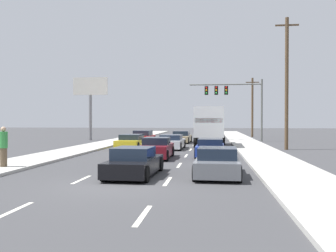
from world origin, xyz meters
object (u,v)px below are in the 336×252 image
(car_red, at_px, (143,137))
(car_blue, at_px, (210,148))
(car_tan, at_px, (181,137))
(pedestrian_near_corner, at_px, (3,147))
(car_white, at_px, (172,142))
(roadside_billboard, at_px, (90,95))
(car_black, at_px, (134,163))
(utility_pole_mid, at_px, (287,82))
(car_yellow, at_px, (132,142))
(car_gray, at_px, (217,163))
(traffic_signal_mast, at_px, (228,94))
(car_maroon, at_px, (156,149))
(box_truck, at_px, (210,124))
(utility_pole_far, at_px, (252,107))

(car_red, relative_size, car_blue, 1.01)
(car_tan, relative_size, pedestrian_near_corner, 2.42)
(car_white, distance_m, roadside_billboard, 16.58)
(car_black, xyz_separation_m, utility_pole_mid, (9.04, 14.64, 4.78))
(car_yellow, bearing_deg, car_red, 93.49)
(car_gray, bearing_deg, traffic_signal_mast, 86.49)
(car_red, relative_size, car_maroon, 1.07)
(car_maroon, distance_m, car_black, 7.07)
(car_red, distance_m, car_black, 22.02)
(car_red, relative_size, car_black, 1.01)
(box_truck, distance_m, car_blue, 9.19)
(roadside_billboard, height_order, pedestrian_near_corner, roadside_billboard)
(car_tan, xyz_separation_m, car_blue, (3.02, -13.99, -0.02))
(car_gray, bearing_deg, car_tan, 98.59)
(car_white, bearing_deg, utility_pole_far, 68.22)
(car_red, xyz_separation_m, car_blue, (6.90, -13.11, -0.05))
(car_maroon, xyz_separation_m, roadside_billboard, (-10.65, 18.93, 4.62))
(car_black, relative_size, utility_pole_far, 0.53)
(box_truck, bearing_deg, car_maroon, -106.82)
(car_red, height_order, car_black, car_red)
(car_tan, distance_m, car_white, 8.29)
(utility_pole_far, height_order, roadside_billboard, utility_pole_far)
(car_yellow, height_order, utility_pole_mid, utility_pole_mid)
(car_tan, distance_m, roadside_billboard, 12.32)
(car_tan, relative_size, roadside_billboard, 0.63)
(utility_pole_mid, bearing_deg, car_gray, -111.45)
(car_black, relative_size, box_truck, 0.53)
(car_blue, xyz_separation_m, utility_pole_mid, (5.92, 6.06, 4.79))
(car_black, bearing_deg, pedestrian_near_corner, 169.99)
(car_white, relative_size, car_maroon, 1.09)
(traffic_signal_mast, bearing_deg, utility_pole_far, 69.93)
(car_maroon, height_order, box_truck, box_truck)
(car_yellow, relative_size, utility_pole_far, 0.51)
(utility_pole_mid, xyz_separation_m, utility_pole_far, (-0.32, 21.51, -1.13))
(traffic_signal_mast, bearing_deg, utility_pole_mid, -70.47)
(car_tan, xyz_separation_m, car_white, (-0.11, -8.29, -0.01))
(box_truck, xyz_separation_m, traffic_signal_mast, (1.96, 8.35, 3.20))
(car_black, relative_size, pedestrian_near_corner, 2.28)
(car_yellow, xyz_separation_m, car_maroon, (3.19, -7.33, 0.03))
(box_truck, bearing_deg, utility_pole_mid, -26.68)
(car_red, height_order, car_tan, car_red)
(utility_pole_mid, relative_size, pedestrian_near_corner, 5.49)
(car_black, relative_size, traffic_signal_mast, 0.54)
(box_truck, distance_m, roadside_billboard, 16.48)
(car_white, xyz_separation_m, roadside_billboard, (-10.77, 11.71, 4.65))
(box_truck, relative_size, car_gray, 1.91)
(car_yellow, bearing_deg, traffic_signal_mast, 54.28)
(utility_pole_far, bearing_deg, car_yellow, -118.99)
(car_red, bearing_deg, car_blue, -62.26)
(car_red, relative_size, box_truck, 0.54)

